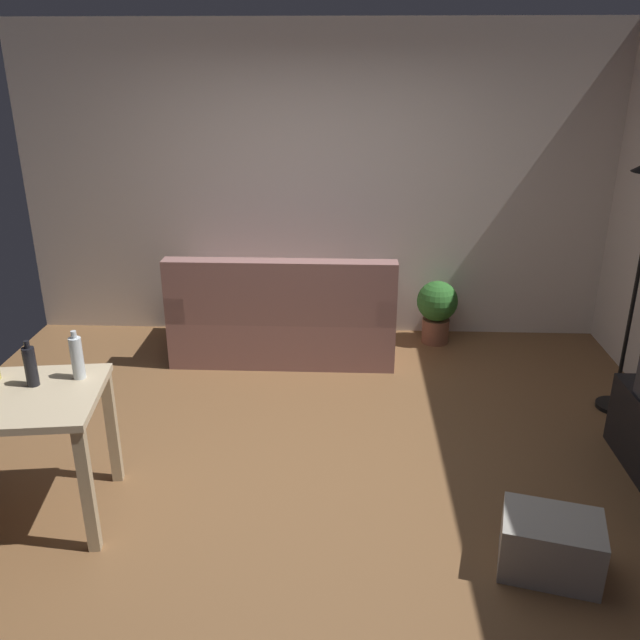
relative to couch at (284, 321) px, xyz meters
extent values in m
cube|color=brown|center=(0.25, -1.59, -0.32)|extent=(5.20, 4.40, 0.02)
cube|color=silver|center=(0.25, 0.61, 1.04)|extent=(5.20, 0.10, 2.70)
cube|color=#996B66|center=(0.00, 0.06, -0.11)|extent=(1.85, 0.84, 0.40)
cube|color=#8C625D|center=(0.00, -0.28, 0.35)|extent=(1.85, 0.16, 0.52)
cube|color=#926661|center=(0.84, 0.06, 0.20)|extent=(0.16, 0.84, 0.22)
cube|color=#926661|center=(-0.84, 0.06, 0.20)|extent=(0.16, 0.84, 0.22)
cylinder|color=black|center=(2.50, -0.85, -0.29)|extent=(0.26, 0.26, 0.03)
cylinder|color=black|center=(2.50, -0.85, 0.56)|extent=(0.03, 0.03, 1.68)
cube|color=tan|center=(-0.77, -2.49, 0.05)|extent=(0.07, 0.07, 0.72)
cube|color=tan|center=(-0.85, -1.88, 0.05)|extent=(0.07, 0.07, 0.72)
cylinder|color=brown|center=(1.33, 0.31, -0.20)|extent=(0.24, 0.24, 0.22)
sphere|color=#2D6B28|center=(1.33, 0.31, 0.08)|extent=(0.36, 0.36, 0.36)
cube|color=#A8A399|center=(1.56, -2.54, -0.16)|extent=(0.55, 0.45, 0.30)
cylinder|color=black|center=(-1.14, -2.12, 0.56)|extent=(0.07, 0.07, 0.22)
cylinder|color=black|center=(-1.14, -2.12, 0.69)|extent=(0.03, 0.03, 0.04)
cylinder|color=silver|center=(-0.93, -2.03, 0.57)|extent=(0.07, 0.07, 0.24)
cylinder|color=silver|center=(-0.93, -2.03, 0.71)|extent=(0.03, 0.03, 0.04)
camera|label=1|loc=(0.53, -5.23, 2.09)|focal=37.31mm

